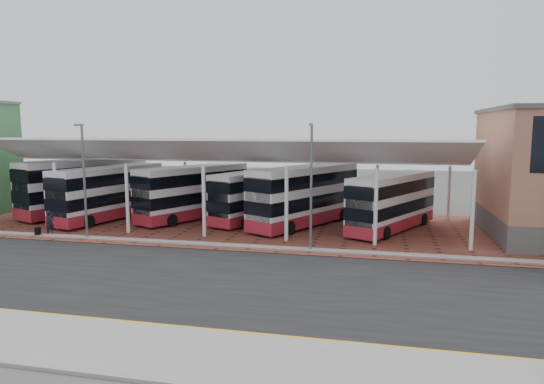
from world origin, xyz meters
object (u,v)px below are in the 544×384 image
object	(u,v)px
bus_0	(85,187)
bus_4	(305,196)
bus_2	(194,193)
bus_5	(392,202)
bus_1	(109,193)
pedestrian	(50,223)
bus_3	(257,196)

from	to	relation	value
bus_0	bus_4	xyz separation A→B (m)	(20.35, -1.02, -0.11)
bus_2	bus_0	bearing A→B (deg)	-155.18
bus_0	bus_4	distance (m)	20.37
bus_0	bus_5	bearing A→B (deg)	18.84
bus_4	bus_1	bearing A→B (deg)	-148.53
bus_2	pedestrian	size ratio (longest dim) A/B	6.19
bus_1	bus_4	bearing A→B (deg)	17.64
bus_1	pedestrian	distance (m)	6.66
bus_0	bus_2	distance (m)	10.58
bus_3	pedestrian	distance (m)	15.97
bus_1	bus_4	size ratio (longest dim) A/B	0.98
bus_2	pedestrian	bearing A→B (deg)	-107.10
pedestrian	bus_0	bearing A→B (deg)	41.86
bus_0	bus_3	size ratio (longest dim) A/B	1.19
bus_5	pedestrian	size ratio (longest dim) A/B	5.82
bus_3	bus_5	size ratio (longest dim) A/B	1.00
bus_0	bus_2	xyz separation A→B (m)	(10.57, -0.23, -0.22)
bus_0	bus_5	distance (m)	27.15
bus_0	bus_1	xyz separation A→B (m)	(3.71, -2.14, -0.22)
bus_4	pedestrian	size ratio (longest dim) A/B	6.44
bus_2	bus_5	distance (m)	16.58
bus_1	bus_3	size ratio (longest dim) A/B	1.09
bus_1	bus_2	distance (m)	7.12
bus_0	bus_1	bearing A→B (deg)	-8.18
bus_1	pedestrian	xyz separation A→B (m)	(-0.97, -6.45, -1.35)
bus_2	bus_4	distance (m)	9.81
bus_0	pedestrian	distance (m)	9.15
bus_3	bus_4	size ratio (longest dim) A/B	0.90
bus_5	bus_0	bearing A→B (deg)	-155.92
bus_1	bus_3	world-z (taller)	bus_1
bus_3	bus_5	bearing A→B (deg)	13.49
bus_0	bus_3	distance (m)	16.06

